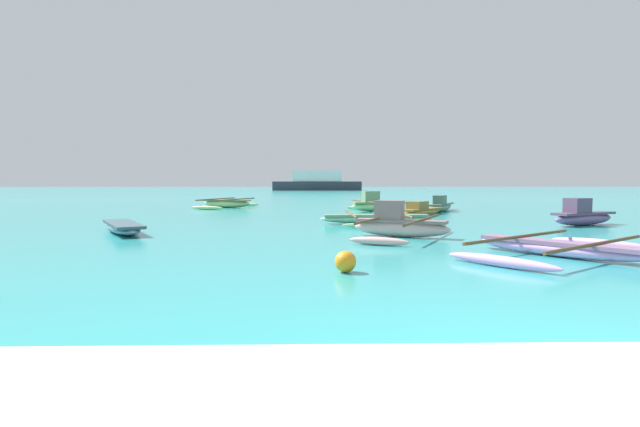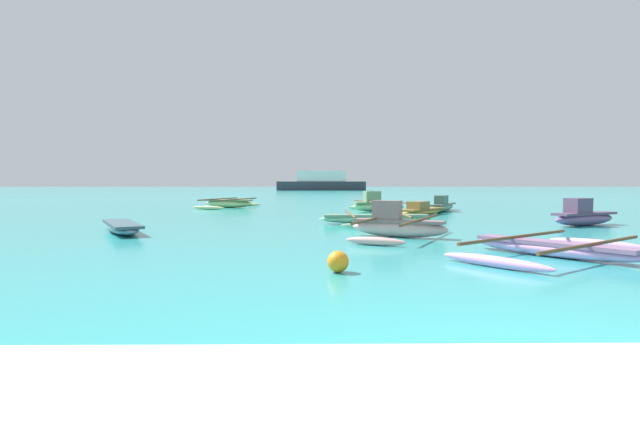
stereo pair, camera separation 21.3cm
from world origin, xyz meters
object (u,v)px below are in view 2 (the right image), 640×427
Objects in this scene: moored_boat_1 at (583,216)px; moored_boat_4 at (122,227)px; moored_boat_2 at (422,210)px; mooring_buoy_1 at (338,262)px; moored_boat_7 at (397,225)px; distant_ferry at (321,182)px; moored_boat_0 at (552,248)px; moored_boat_8 at (443,206)px; moored_boat_6 at (376,219)px; moored_boat_5 at (377,205)px; moored_boat_3 at (229,203)px.

moored_boat_4 is (-14.61, -2.10, -0.16)m from moored_boat_1.
moored_boat_2 is 7.93× the size of mooring_buoy_1.
distant_ferry is at bearing 117.03° from moored_boat_7.
moored_boat_0 is 68.36m from distant_ferry.
moored_boat_7 reaches higher than moored_boat_8.
moored_boat_7 reaches higher than moored_boat_4.
moored_boat_8 reaches higher than moored_boat_4.
distant_ferry is (-3.59, 68.25, 1.06)m from moored_boat_0.
distant_ferry reaches higher than moored_boat_0.
moored_boat_2 is 56.43m from distant_ferry.
mooring_buoy_1 is (-1.78, -9.30, 0.01)m from moored_boat_6.
moored_boat_4 is at bearing -151.75° from moored_boat_0.
mooring_buoy_1 is at bearing -172.48° from moored_boat_8.
moored_boat_3 is at bearing 142.17° from moored_boat_5.
moored_boat_2 is at bearing 96.74° from moored_boat_4.
moored_boat_0 is 1.17× the size of moored_boat_6.
moored_boat_0 is 1.66× the size of moored_boat_1.
moored_boat_6 is at bearing -110.37° from moored_boat_5.
moored_boat_0 is 8.05m from moored_boat_1.
mooring_buoy_1 is 69.91m from distant_ferry.
moored_boat_8 is (11.14, -3.47, 0.04)m from moored_boat_3.
moored_boat_5 reaches higher than moored_boat_1.
mooring_buoy_1 is (-2.71, -16.11, -0.15)m from moored_boat_5.
moored_boat_2 is at bearing 142.82° from moored_boat_0.
moored_boat_1 reaches higher than moored_boat_0.
moored_boat_8 is 9.46× the size of mooring_buoy_1.
moored_boat_2 is 3.21m from moored_boat_8.
moored_boat_5 is 11.01m from moored_boat_7.
moored_boat_1 is at bearing -98.77° from moored_boat_2.
moored_boat_2 is at bearing -69.82° from moored_boat_5.
moored_boat_6 is 60.62m from distant_ferry.
moored_boat_6 reaches higher than mooring_buoy_1.
moored_boat_3 reaches higher than mooring_buoy_1.
moored_boat_8 is (4.20, 7.04, 0.11)m from moored_boat_6.
moored_boat_0 is 1.37× the size of moored_boat_8.
moored_boat_3 is (-13.81, 11.37, -0.09)m from moored_boat_1.
moored_boat_1 is at bearing -8.08° from moored_boat_6.
moored_boat_3 is 16.25m from moored_boat_7.
moored_boat_2 is 0.86× the size of moored_boat_4.
moored_boat_5 reaches higher than moored_boat_3.
distant_ferry is at bearing 70.85° from moored_boat_1.
moored_boat_6 is at bearing 161.27° from moored_boat_0.
moored_boat_3 is at bearing 114.07° from moored_boat_1.
moored_boat_7 is 5.46m from mooring_buoy_1.
moored_boat_4 is (-10.29, -7.25, -0.05)m from moored_boat_2.
moored_boat_7 is (0.05, -4.16, 0.15)m from moored_boat_6.
moored_boat_0 is at bearing -138.74° from moored_boat_2.
moored_boat_5 is (-1.64, 14.46, 0.16)m from moored_boat_0.
moored_boat_7 is 11.88× the size of mooring_buoy_1.
moored_boat_4 is 0.24× the size of distant_ferry.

